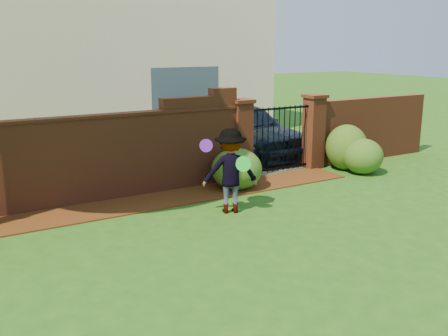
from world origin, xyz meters
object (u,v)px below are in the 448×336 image
man (230,171)px  frisbee_purple (206,146)px  car (248,130)px  frisbee_green (243,164)px

man → frisbee_purple: 0.70m
car → frisbee_green: size_ratio=15.36×
frisbee_purple → frisbee_green: size_ratio=0.83×
frisbee_purple → frisbee_green: bearing=-31.1°
man → frisbee_purple: man is taller
car → frisbee_green: (-2.91, -4.24, 0.22)m
car → man: 4.99m
car → frisbee_purple: car is taller
man → frisbee_green: man is taller
man → frisbee_green: (0.12, -0.27, 0.18)m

